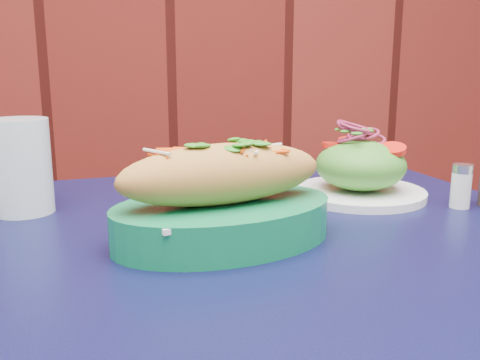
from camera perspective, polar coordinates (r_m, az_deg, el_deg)
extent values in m
cube|color=black|center=(0.65, 3.19, -7.29)|extent=(0.88, 0.88, 0.03)
cylinder|color=black|center=(1.21, 12.32, -17.14)|extent=(0.04, 0.04, 0.72)
cube|color=white|center=(0.62, -1.78, -2.76)|extent=(0.23, 0.17, 0.01)
ellipsoid|color=#DB9345|center=(0.61, -1.80, 0.67)|extent=(0.26, 0.14, 0.07)
cylinder|color=white|center=(0.84, 12.59, -1.35)|extent=(0.20, 0.20, 0.01)
ellipsoid|color=#4C992D|center=(0.83, 12.73, 1.55)|extent=(0.14, 0.14, 0.08)
cylinder|color=red|center=(0.82, 15.96, 3.51)|extent=(0.04, 0.04, 0.01)
cylinder|color=red|center=(0.84, 10.09, 4.01)|extent=(0.04, 0.04, 0.01)
cylinder|color=red|center=(0.87, 11.72, 4.19)|extent=(0.04, 0.04, 0.01)
torus|color=#9C224B|center=(0.83, 12.88, 4.45)|extent=(0.05, 0.05, 0.00)
torus|color=#9C224B|center=(0.83, 12.89, 4.72)|extent=(0.05, 0.05, 0.00)
torus|color=#9C224B|center=(0.83, 12.91, 5.00)|extent=(0.05, 0.05, 0.00)
torus|color=#9C224B|center=(0.83, 12.92, 5.27)|extent=(0.05, 0.05, 0.00)
torus|color=#9C224B|center=(0.83, 12.93, 5.55)|extent=(0.05, 0.05, 0.00)
torus|color=#9C224B|center=(0.82, 12.95, 5.82)|extent=(0.05, 0.05, 0.00)
cylinder|color=silver|center=(0.78, -22.31, 1.35)|extent=(0.08, 0.08, 0.13)
cylinder|color=white|center=(0.82, 22.48, -1.01)|extent=(0.03, 0.03, 0.05)
cylinder|color=silver|center=(0.82, 22.67, 1.13)|extent=(0.03, 0.03, 0.01)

